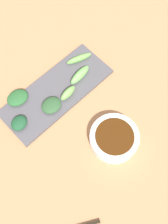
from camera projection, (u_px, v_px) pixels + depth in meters
The scene contains 9 objects.
tabletop at pixel (92, 116), 0.86m from camera, with size 2.10×2.10×0.02m, color #A1774F.
sauce_bowl at pixel (114, 138), 0.80m from camera, with size 0.15×0.15×0.04m.
serving_plate at pixel (57, 92), 0.88m from camera, with size 0.15×0.38×0.01m, color #4A4A50.
broccoli_leafy_0 at pixel (51, 105), 0.84m from camera, with size 0.06×0.06×0.02m, color #2B502D.
broccoli_stalk_1 at pixel (68, 93), 0.85m from camera, with size 0.02×0.06×0.03m, color #6AA851.
broccoli_leafy_2 at pixel (19, 123), 0.82m from camera, with size 0.05×0.05×0.02m, color #1A492A.
broccoli_leafy_3 at pixel (18, 98), 0.85m from camera, with size 0.06×0.07×0.02m, color #26592C.
broccoli_stalk_4 at pixel (80, 75), 0.88m from camera, with size 0.03×0.08×0.03m, color #68B055.
broccoli_stalk_5 at pixel (79, 59), 0.91m from camera, with size 0.02×0.09×0.02m, color #65A94A.
Camera 1 is at (-0.21, 0.24, 0.81)m, focal length 43.45 mm.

